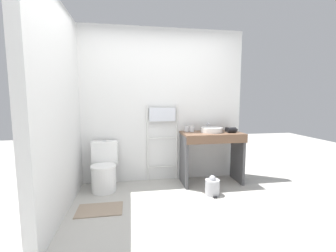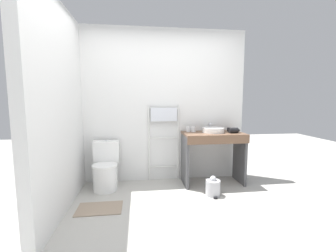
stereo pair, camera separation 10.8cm
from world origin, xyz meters
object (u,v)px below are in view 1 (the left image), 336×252
(cup_near_wall, at_px, (187,129))
(cup_near_edge, at_px, (192,129))
(towel_radiator, at_px, (162,125))
(trash_bin, at_px, (212,186))
(hair_dryer, at_px, (232,130))
(toilet, at_px, (104,170))
(sink_basin, at_px, (212,130))

(cup_near_wall, bearing_deg, cup_near_edge, -21.23)
(towel_radiator, bearing_deg, trash_bin, -48.11)
(towel_radiator, relative_size, cup_near_wall, 13.62)
(towel_radiator, distance_m, hair_dryer, 1.14)
(cup_near_wall, bearing_deg, toilet, -172.74)
(hair_dryer, bearing_deg, cup_near_edge, 161.87)
(sink_basin, bearing_deg, cup_near_wall, 160.55)
(towel_radiator, height_order, cup_near_edge, towel_radiator)
(cup_near_edge, relative_size, hair_dryer, 0.52)
(sink_basin, distance_m, hair_dryer, 0.32)
(hair_dryer, xyz_separation_m, trash_bin, (-0.46, -0.40, -0.77))
(toilet, height_order, cup_near_wall, cup_near_wall)
(sink_basin, height_order, trash_bin, sink_basin)
(toilet, height_order, towel_radiator, towel_radiator)
(cup_near_edge, height_order, trash_bin, cup_near_edge)
(toilet, bearing_deg, cup_near_wall, 7.26)
(toilet, height_order, cup_near_edge, cup_near_edge)
(towel_radiator, distance_m, sink_basin, 0.82)
(toilet, xyz_separation_m, towel_radiator, (0.94, 0.24, 0.66))
(sink_basin, bearing_deg, hair_dryer, -17.27)
(cup_near_edge, xyz_separation_m, hair_dryer, (0.61, -0.20, -0.00))
(sink_basin, xyz_separation_m, trash_bin, (-0.16, -0.50, -0.77))
(towel_radiator, height_order, hair_dryer, towel_radiator)
(hair_dryer, bearing_deg, towel_radiator, 164.49)
(cup_near_wall, bearing_deg, hair_dryer, -18.49)
(cup_near_wall, xyz_separation_m, trash_bin, (0.23, -0.63, -0.77))
(toilet, distance_m, hair_dryer, 2.12)
(cup_near_edge, xyz_separation_m, trash_bin, (0.15, -0.60, -0.77))
(towel_radiator, height_order, trash_bin, towel_radiator)
(trash_bin, bearing_deg, toilet, 163.61)
(hair_dryer, distance_m, trash_bin, 0.98)
(toilet, height_order, trash_bin, toilet)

